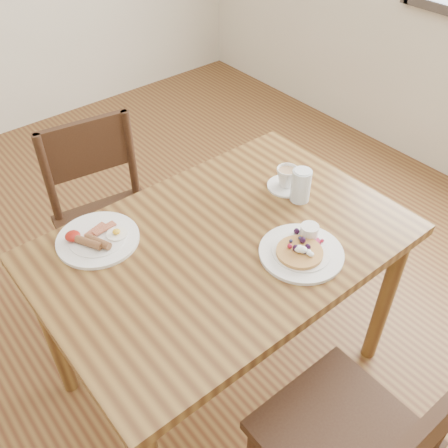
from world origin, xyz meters
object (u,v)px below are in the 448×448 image
at_px(chair_near, 359,443).
at_px(dining_table, 224,261).
at_px(breakfast_plate, 97,239).
at_px(teacup_saucer, 287,179).
at_px(pancake_plate, 302,250).
at_px(chair_far, 108,216).
at_px(water_glass, 301,185).

bearing_deg(chair_near, dining_table, 85.39).
distance_m(breakfast_plate, teacup_saucer, 0.71).
bearing_deg(pancake_plate, chair_near, -114.74).
height_order(breakfast_plate, teacup_saucer, teacup_saucer).
xyz_separation_m(chair_far, pancake_plate, (0.26, -0.85, 0.27)).
height_order(chair_near, water_glass, chair_near).
relative_size(dining_table, teacup_saucer, 8.57).
bearing_deg(breakfast_plate, pancake_plate, -44.17).
bearing_deg(chair_far, breakfast_plate, 69.66).
height_order(chair_near, pancake_plate, chair_near).
bearing_deg(water_glass, breakfast_plate, 158.52).
distance_m(chair_far, water_glass, 0.86).
bearing_deg(pancake_plate, chair_far, 107.29).
xyz_separation_m(chair_far, water_glass, (0.46, -0.65, 0.32)).
bearing_deg(chair_far, pancake_plate, 116.01).
xyz_separation_m(breakfast_plate, teacup_saucer, (0.69, -0.18, 0.02)).
bearing_deg(chair_near, pancake_plate, 65.89).
bearing_deg(breakfast_plate, dining_table, -38.61).
relative_size(pancake_plate, teacup_saucer, 1.93).
bearing_deg(water_glass, teacup_saucer, 79.83).
bearing_deg(chair_far, teacup_saucer, 138.65).
bearing_deg(dining_table, breakfast_plate, 141.39).
relative_size(chair_far, water_glass, 7.19).
bearing_deg(chair_far, chair_near, 100.91).
bearing_deg(water_glass, chair_far, 125.27).
height_order(chair_near, teacup_saucer, chair_near).
bearing_deg(dining_table, pancake_plate, -53.27).
distance_m(chair_far, teacup_saucer, 0.79).
bearing_deg(chair_near, teacup_saucer, 61.04).
distance_m(chair_near, chair_far, 1.31).
relative_size(chair_near, breakfast_plate, 3.26).
distance_m(dining_table, chair_far, 0.67).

